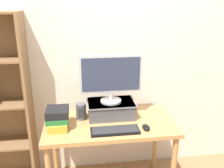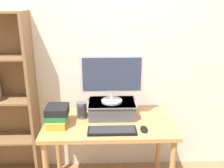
{
  "view_description": "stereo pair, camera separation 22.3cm",
  "coord_description": "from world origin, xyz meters",
  "px_view_note": "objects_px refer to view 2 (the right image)",
  "views": [
    {
      "loc": [
        -0.26,
        -2.05,
        1.81
      ],
      "look_at": [
        0.03,
        0.05,
        1.1
      ],
      "focal_mm": 40.0,
      "sensor_mm": 36.0,
      "label": 1
    },
    {
      "loc": [
        -0.04,
        -2.07,
        1.81
      ],
      "look_at": [
        0.03,
        0.05,
        1.1
      ],
      "focal_mm": 40.0,
      "sensor_mm": 36.0,
      "label": 2
    }
  ],
  "objects_px": {
    "computer_mouse": "(144,129)",
    "keyboard": "(112,131)",
    "desk": "(109,131)",
    "riser_box": "(112,108)",
    "computer_monitor": "(112,76)",
    "desk_speaker": "(82,110)",
    "book_stack": "(58,115)"
  },
  "relations": [
    {
      "from": "computer_mouse",
      "to": "keyboard",
      "type": "bearing_deg",
      "value": -177.75
    },
    {
      "from": "desk",
      "to": "computer_mouse",
      "type": "distance_m",
      "value": 0.36
    },
    {
      "from": "desk",
      "to": "riser_box",
      "type": "distance_m",
      "value": 0.22
    },
    {
      "from": "computer_monitor",
      "to": "desk_speaker",
      "type": "distance_m",
      "value": 0.43
    },
    {
      "from": "keyboard",
      "to": "desk_speaker",
      "type": "distance_m",
      "value": 0.41
    },
    {
      "from": "computer_monitor",
      "to": "computer_mouse",
      "type": "xyz_separation_m",
      "value": [
        0.27,
        -0.3,
        -0.38
      ]
    },
    {
      "from": "keyboard",
      "to": "computer_mouse",
      "type": "distance_m",
      "value": 0.27
    },
    {
      "from": "desk",
      "to": "keyboard",
      "type": "bearing_deg",
      "value": -82.76
    },
    {
      "from": "desk",
      "to": "computer_mouse",
      "type": "relative_size",
      "value": 11.41
    },
    {
      "from": "keyboard",
      "to": "computer_mouse",
      "type": "xyz_separation_m",
      "value": [
        0.27,
        0.01,
        0.01
      ]
    },
    {
      "from": "desk",
      "to": "desk_speaker",
      "type": "distance_m",
      "value": 0.32
    },
    {
      "from": "desk",
      "to": "desk_speaker",
      "type": "relative_size",
      "value": 7.69
    },
    {
      "from": "computer_monitor",
      "to": "computer_mouse",
      "type": "height_order",
      "value": "computer_monitor"
    },
    {
      "from": "computer_monitor",
      "to": "keyboard",
      "type": "xyz_separation_m",
      "value": [
        -0.01,
        -0.31,
        -0.39
      ]
    },
    {
      "from": "riser_box",
      "to": "desk",
      "type": "bearing_deg",
      "value": -103.44
    },
    {
      "from": "riser_box",
      "to": "book_stack",
      "type": "height_order",
      "value": "book_stack"
    },
    {
      "from": "keyboard",
      "to": "book_stack",
      "type": "relative_size",
      "value": 1.57
    },
    {
      "from": "computer_mouse",
      "to": "book_stack",
      "type": "relative_size",
      "value": 0.39
    },
    {
      "from": "computer_mouse",
      "to": "computer_monitor",
      "type": "bearing_deg",
      "value": 131.56
    },
    {
      "from": "riser_box",
      "to": "keyboard",
      "type": "distance_m",
      "value": 0.32
    },
    {
      "from": "computer_monitor",
      "to": "computer_mouse",
      "type": "distance_m",
      "value": 0.55
    },
    {
      "from": "book_stack",
      "to": "keyboard",
      "type": "bearing_deg",
      "value": -17.62
    },
    {
      "from": "computer_monitor",
      "to": "desk_speaker",
      "type": "relative_size",
      "value": 3.78
    },
    {
      "from": "desk",
      "to": "computer_monitor",
      "type": "distance_m",
      "value": 0.51
    },
    {
      "from": "keyboard",
      "to": "computer_monitor",
      "type": "bearing_deg",
      "value": 88.72
    },
    {
      "from": "desk",
      "to": "keyboard",
      "type": "height_order",
      "value": "keyboard"
    },
    {
      "from": "computer_monitor",
      "to": "book_stack",
      "type": "xyz_separation_m",
      "value": [
        -0.49,
        -0.16,
        -0.31
      ]
    },
    {
      "from": "computer_monitor",
      "to": "keyboard",
      "type": "bearing_deg",
      "value": -91.28
    },
    {
      "from": "riser_box",
      "to": "desk_speaker",
      "type": "relative_size",
      "value": 2.98
    },
    {
      "from": "computer_mouse",
      "to": "book_stack",
      "type": "bearing_deg",
      "value": 169.33
    },
    {
      "from": "computer_mouse",
      "to": "desk_speaker",
      "type": "relative_size",
      "value": 0.67
    },
    {
      "from": "keyboard",
      "to": "book_stack",
      "type": "bearing_deg",
      "value": 162.38
    }
  ]
}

